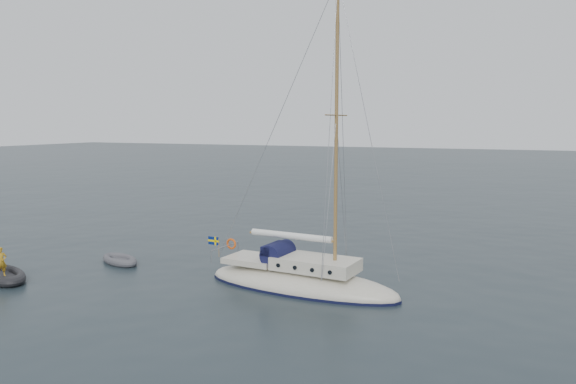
% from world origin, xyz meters
% --- Properties ---
extents(ground, '(300.00, 300.00, 0.00)m').
position_xyz_m(ground, '(0.00, 0.00, 0.00)').
color(ground, black).
rests_on(ground, ground).
extents(sailboat, '(10.23, 3.06, 14.57)m').
position_xyz_m(sailboat, '(1.06, -0.60, 1.10)').
color(sailboat, beige).
rests_on(sailboat, ground).
extents(dinghy, '(2.97, 1.34, 0.43)m').
position_xyz_m(dinghy, '(-9.99, -0.20, 0.19)').
color(dinghy, '#515056').
rests_on(dinghy, ground).
extents(rib, '(4.24, 1.93, 1.70)m').
position_xyz_m(rib, '(-13.29, -5.16, 0.26)').
color(rib, black).
rests_on(rib, ground).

